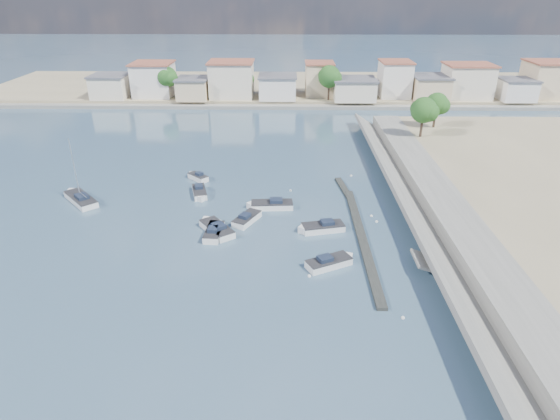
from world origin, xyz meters
name	(u,v)px	position (x,y,z in m)	size (l,w,h in m)	color
ground	(297,153)	(0.00, 40.00, 0.00)	(400.00, 400.00, 0.00)	#283D51
seawall_walkway	(456,221)	(18.50, 13.00, 0.90)	(5.00, 90.00, 1.80)	slate
breakwater	(358,227)	(6.90, 12.69, 0.17)	(2.00, 31.02, 0.35)	black
far_shore_land	(294,87)	(0.00, 92.00, 0.70)	(160.00, 40.00, 1.40)	gray
far_shore_quay	(294,107)	(0.00, 71.00, 0.40)	(160.00, 2.50, 0.80)	slate
far_town	(339,82)	(10.71, 76.92, 4.93)	(113.01, 12.80, 8.35)	beige
shore_trees	(333,84)	(8.34, 68.11, 6.22)	(74.56, 38.32, 7.92)	#38281E
motorboat_a	(216,228)	(-9.98, 11.67, 0.38)	(4.77, 5.46, 1.48)	white
motorboat_b	(248,218)	(-6.39, 14.29, 0.38)	(3.54, 4.75, 1.48)	white
motorboat_c	(270,205)	(-3.83, 18.07, 0.38)	(6.08, 2.38, 1.48)	white
motorboat_d	(321,228)	(2.41, 11.98, 0.38)	(5.63, 3.10, 1.48)	white
motorboat_e	(214,232)	(-10.03, 10.87, 0.38)	(2.04, 5.01, 1.48)	white
motorboat_f	(197,177)	(-14.96, 27.62, 0.38)	(3.43, 3.35, 1.48)	white
motorboat_g	(200,193)	(-13.63, 21.89, 0.38)	(2.80, 5.00, 1.48)	white
motorboat_h	(331,262)	(3.00, 4.44, 0.38)	(5.17, 3.83, 1.48)	white
sailboat	(80,199)	(-29.34, 19.68, 0.41)	(6.08, 6.31, 9.00)	white
mooring_buoys	(348,224)	(5.79, 13.57, 0.05)	(10.87, 33.63, 0.35)	white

